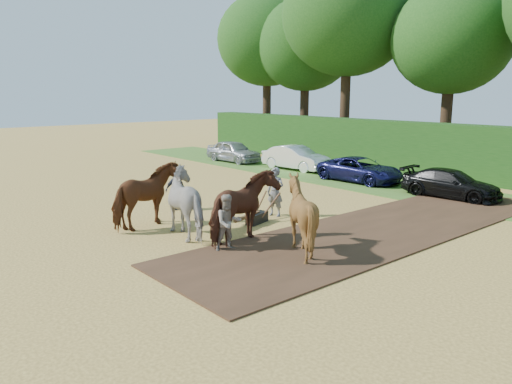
% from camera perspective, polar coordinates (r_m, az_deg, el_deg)
% --- Properties ---
extents(ground, '(120.00, 120.00, 0.00)m').
position_cam_1_polar(ground, '(14.46, -7.38, -7.87)').
color(ground, gold).
rests_on(ground, ground).
extents(earth_strip, '(4.50, 17.00, 0.05)m').
position_cam_1_polar(earth_strip, '(18.13, 14.29, -4.05)').
color(earth_strip, '#472D1C').
rests_on(earth_strip, ground).
extents(grass_verge, '(50.00, 5.00, 0.03)m').
position_cam_1_polar(grass_verge, '(24.72, 20.91, -0.37)').
color(grass_verge, '#38601E').
rests_on(grass_verge, ground).
extents(hedgerow, '(46.00, 1.60, 3.00)m').
position_cam_1_polar(hedgerow, '(28.49, 25.53, 3.77)').
color(hedgerow, '#14380F').
rests_on(hedgerow, ground).
extents(spectator_near, '(0.84, 0.98, 1.73)m').
position_cam_1_polar(spectator_near, '(15.09, -3.19, -3.52)').
color(spectator_near, '#BBB193').
rests_on(spectator_near, ground).
extents(spectator_far, '(0.41, 0.95, 1.61)m').
position_cam_1_polar(spectator_far, '(20.60, -9.18, 0.23)').
color(spectator_far, '#242630').
rests_on(spectator_far, ground).
extents(plough_team, '(7.62, 6.35, 2.28)m').
position_cam_1_polar(plough_team, '(16.27, -4.18, -1.47)').
color(plough_team, '#612F18').
rests_on(plough_team, ground).
extents(parked_cars, '(35.53, 3.19, 1.48)m').
position_cam_1_polar(parked_cars, '(24.22, 22.09, 0.97)').
color(parked_cars, '#A2A4A9').
rests_on(parked_cars, ground).
extents(treeline, '(48.70, 10.60, 14.21)m').
position_cam_1_polar(treeline, '(32.18, 26.32, 17.85)').
color(treeline, '#382616').
rests_on(treeline, ground).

